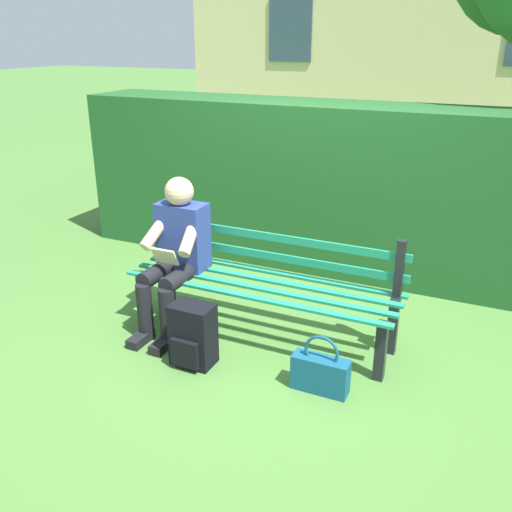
{
  "coord_description": "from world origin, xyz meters",
  "views": [
    {
      "loc": [
        -1.54,
        3.41,
        2.17
      ],
      "look_at": [
        0.0,
        0.1,
        0.7
      ],
      "focal_mm": 38.84,
      "sensor_mm": 36.0,
      "label": 1
    }
  ],
  "objects_px": {
    "handbag": "(320,372)",
    "backpack": "(193,335)",
    "park_bench": "(265,281)",
    "person_seated": "(175,251)"
  },
  "relations": [
    {
      "from": "handbag",
      "to": "backpack",
      "type": "bearing_deg",
      "value": 4.19
    },
    {
      "from": "park_bench",
      "to": "backpack",
      "type": "bearing_deg",
      "value": 65.59
    },
    {
      "from": "person_seated",
      "to": "handbag",
      "type": "xyz_separation_m",
      "value": [
        -1.32,
        0.38,
        -0.49
      ]
    },
    {
      "from": "park_bench",
      "to": "person_seated",
      "type": "relative_size",
      "value": 1.75
    },
    {
      "from": "person_seated",
      "to": "backpack",
      "type": "xyz_separation_m",
      "value": [
        -0.4,
        0.44,
        -0.41
      ]
    },
    {
      "from": "backpack",
      "to": "handbag",
      "type": "bearing_deg",
      "value": -175.81
    },
    {
      "from": "handbag",
      "to": "park_bench",
      "type": "bearing_deg",
      "value": -40.64
    },
    {
      "from": "person_seated",
      "to": "handbag",
      "type": "distance_m",
      "value": 1.46
    },
    {
      "from": "backpack",
      "to": "person_seated",
      "type": "bearing_deg",
      "value": -47.59
    },
    {
      "from": "person_seated",
      "to": "backpack",
      "type": "height_order",
      "value": "person_seated"
    }
  ]
}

